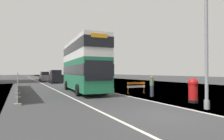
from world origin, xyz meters
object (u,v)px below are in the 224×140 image
Objects in this scene: lamppost_foreground at (206,36)px; car_receding_mid at (45,77)px; double_decker_bus at (83,65)px; car_receding_far at (44,76)px; pedestrian_at_kerb at (152,86)px; car_oncoming_near at (56,77)px; roadworks_barrier at (136,86)px; red_pillar_postbox at (193,89)px.

lamppost_foreground reaches higher than car_receding_mid.
double_decker_bus is 2.59× the size of car_receding_far.
lamppost_foreground is 6.27m from pedestrian_at_kerb.
lamppost_foreground is 2.13× the size of car_oncoming_near.
car_oncoming_near reaches higher than roadworks_barrier.
car_receding_mid is at bearing 99.66° from roadworks_barrier.
lamppost_foreground is 2.08× the size of car_receding_far.
pedestrian_at_kerb is at bearing 98.05° from red_pillar_postbox.
red_pillar_postbox is at bearing -85.22° from roadworks_barrier.
red_pillar_postbox is 43.38m from car_receding_far.
lamppost_foreground is 35.80m from car_receding_mid.
pedestrian_at_kerb is (-0.01, -2.31, 0.17)m from roadworks_barrier.
pedestrian_at_kerb is at bearing -58.36° from double_decker_bus.
lamppost_foreground reaches higher than car_oncoming_near.
car_oncoming_near reaches higher than car_receding_far.
lamppost_foreground is (3.19, -11.62, 1.23)m from double_decker_bus.
double_decker_bus is 16.86m from car_oncoming_near.
car_receding_mid is (-4.72, 27.74, 0.31)m from roadworks_barrier.
car_receding_mid is at bearing 92.08° from double_decker_bus.
double_decker_bus reaches higher than car_receding_far.
red_pillar_postbox is 0.92× the size of roadworks_barrier.
red_pillar_postbox is at bearing -66.09° from double_decker_bus.
red_pillar_postbox is at bearing -81.18° from car_receding_mid.
lamppost_foreground is at bearing -86.30° from car_receding_far.
car_oncoming_near is 2.34× the size of pedestrian_at_kerb.
double_decker_bus is 5.94× the size of roadworks_barrier.
pedestrian_at_kerb is (-0.51, 3.58, -0.04)m from red_pillar_postbox.
lamppost_foreground is 45.19m from car_receding_far.
car_receding_far is (-4.07, 43.19, 0.10)m from red_pillar_postbox.
roadworks_barrier is 28.14m from car_receding_mid.
roadworks_barrier is at bearing 89.65° from pedestrian_at_kerb.
pedestrian_at_kerb reaches higher than roadworks_barrier.
roadworks_barrier is at bearing -80.34° from car_receding_mid.
roadworks_barrier is 0.45× the size of car_oncoming_near.
car_oncoming_near reaches higher than pedestrian_at_kerb.
car_oncoming_near is 16.60m from car_receding_far.
car_receding_mid reaches higher than red_pillar_postbox.
car_receding_far reaches higher than red_pillar_postbox.
pedestrian_at_kerb reaches higher than red_pillar_postbox.
lamppost_foreground is 5.20× the size of red_pillar_postbox.
car_receding_mid is at bearing 98.73° from car_oncoming_near.
car_receding_far is 39.77m from pedestrian_at_kerb.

